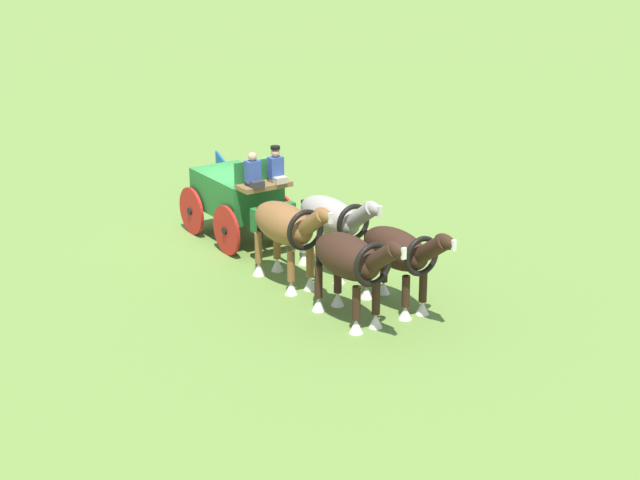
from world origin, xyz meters
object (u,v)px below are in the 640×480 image
Objects in this scene: draft_horse_rear_off at (286,227)px; draft_horse_lead_near at (399,253)px; show_wagon at (240,196)px; draft_horse_rear_near at (333,220)px; draft_horse_lead_off at (351,261)px.

draft_horse_rear_off is 1.03× the size of draft_horse_lead_near.
draft_horse_lead_near is (1.92, 2.20, -0.10)m from draft_horse_rear_off.
show_wagon reaches higher than draft_horse_lead_near.
draft_horse_rear_near reaches higher than draft_horse_lead_near.
draft_horse_rear_near is 2.60m from draft_horse_lead_near.
show_wagon is at bearing -146.76° from draft_horse_rear_near.
draft_horse_rear_off is at bearing -131.13° from draft_horse_lead_near.
draft_horse_rear_near is 1.02× the size of draft_horse_rear_off.
show_wagon reaches higher than draft_horse_rear_near.
draft_horse_lead_off is (2.40, 0.99, -0.02)m from draft_horse_rear_off.
draft_horse_rear_off is 1.02× the size of draft_horse_lead_off.
draft_horse_lead_near is (2.41, 0.99, -0.05)m from draft_horse_rear_near.
draft_horse_rear_off is 2.92m from draft_horse_lead_near.
draft_horse_lead_off is at bearing 22.43° from draft_horse_rear_off.
draft_horse_lead_near is at bearing 22.43° from draft_horse_rear_near.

